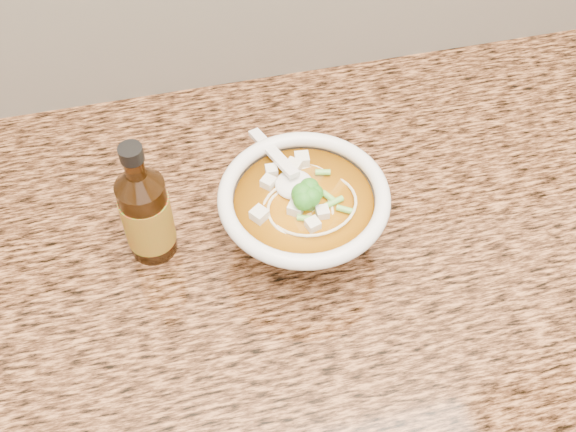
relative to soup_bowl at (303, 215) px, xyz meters
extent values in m
cube|color=black|center=(0.09, 0.01, -0.52)|extent=(4.00, 0.65, 0.86)
cube|color=#A7693D|center=(0.09, 0.01, -0.07)|extent=(4.00, 0.68, 0.04)
cylinder|color=white|center=(0.00, 0.00, -0.05)|extent=(0.09, 0.09, 0.01)
torus|color=white|center=(0.00, 0.00, 0.04)|extent=(0.21, 0.21, 0.02)
torus|color=beige|center=(-0.02, 0.01, 0.03)|extent=(0.08, 0.08, 0.00)
torus|color=beige|center=(0.00, 0.01, 0.03)|extent=(0.10, 0.10, 0.00)
torus|color=beige|center=(0.00, -0.01, 0.03)|extent=(0.10, 0.10, 0.00)
torus|color=beige|center=(0.01, 0.00, 0.03)|extent=(0.11, 0.11, 0.00)
torus|color=beige|center=(0.00, 0.01, 0.02)|extent=(0.08, 0.08, 0.00)
torus|color=beige|center=(-0.02, 0.00, 0.02)|extent=(0.09, 0.09, 0.00)
torus|color=beige|center=(-0.01, 0.00, 0.02)|extent=(0.08, 0.08, 0.00)
torus|color=beige|center=(0.01, 0.02, 0.02)|extent=(0.13, 0.13, 0.00)
torus|color=beige|center=(0.01, -0.01, 0.02)|extent=(0.07, 0.07, 0.00)
torus|color=beige|center=(0.01, 0.01, 0.02)|extent=(0.09, 0.09, 0.00)
cube|color=silver|center=(0.01, 0.02, 0.04)|extent=(0.02, 0.02, 0.02)
cube|color=silver|center=(-0.05, 0.03, 0.04)|extent=(0.03, 0.03, 0.02)
cube|color=silver|center=(-0.03, -0.03, 0.04)|extent=(0.02, 0.02, 0.02)
cube|color=silver|center=(-0.01, 0.01, 0.04)|extent=(0.02, 0.02, 0.02)
cube|color=silver|center=(0.03, 0.04, 0.03)|extent=(0.02, 0.02, 0.01)
cube|color=silver|center=(0.01, -0.03, 0.03)|extent=(0.02, 0.02, 0.02)
cube|color=silver|center=(0.04, -0.01, 0.04)|extent=(0.03, 0.03, 0.02)
cube|color=silver|center=(-0.02, 0.00, 0.04)|extent=(0.02, 0.02, 0.02)
ellipsoid|color=#196014|center=(0.01, -0.01, 0.05)|extent=(0.04, 0.04, 0.04)
cylinder|color=#71C24A|center=(0.02, 0.02, 0.04)|extent=(0.01, 0.02, 0.01)
cylinder|color=#71C24A|center=(-0.03, -0.01, 0.04)|extent=(0.01, 0.02, 0.01)
cylinder|color=#71C24A|center=(0.02, -0.03, 0.04)|extent=(0.02, 0.02, 0.01)
cylinder|color=#71C24A|center=(0.04, -0.04, 0.04)|extent=(0.01, 0.02, 0.01)
cylinder|color=#71C24A|center=(-0.05, 0.04, 0.04)|extent=(0.02, 0.01, 0.01)
cylinder|color=#71C24A|center=(-0.04, -0.03, 0.04)|extent=(0.01, 0.02, 0.01)
ellipsoid|color=white|center=(-0.01, 0.02, 0.04)|extent=(0.05, 0.05, 0.02)
cube|color=white|center=(-0.02, 0.08, 0.04)|extent=(0.05, 0.11, 0.03)
cylinder|color=#3A1D07|center=(-0.19, 0.03, 0.01)|extent=(0.06, 0.06, 0.12)
cylinder|color=#3A1D07|center=(-0.19, 0.03, 0.11)|extent=(0.03, 0.03, 0.03)
cylinder|color=black|center=(-0.19, 0.03, 0.13)|extent=(0.03, 0.03, 0.02)
cylinder|color=red|center=(-0.19, 0.03, 0.01)|extent=(0.07, 0.07, 0.08)
camera|label=1|loc=(-0.14, -0.54, 0.72)|focal=45.00mm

